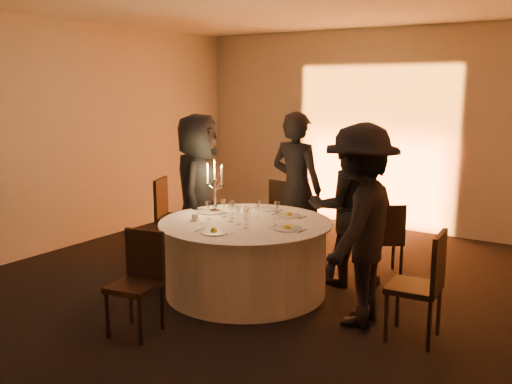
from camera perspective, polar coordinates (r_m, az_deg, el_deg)
The scene contains 33 objects.
floor at distance 6.15m, azimuth -1.04°, elevation -9.94°, with size 7.00×7.00×0.00m, color black.
wall_back at distance 8.89m, azimuth 11.84°, elevation 6.16°, with size 7.00×7.00×0.00m, color #BBB5AE.
wall_left at distance 7.88m, azimuth -19.46°, elevation 5.22°, with size 7.00×7.00×0.00m, color #BBB5AE.
uplighter_fixture at distance 8.85m, azimuth 10.76°, elevation -3.35°, with size 0.25×0.12×0.10m, color black.
banquet_table at distance 6.03m, azimuth -1.05°, elevation -6.52°, with size 1.80×1.80×0.77m.
chair_left at distance 7.42m, azimuth -8.62°, elevation -1.96°, with size 0.57×0.57×0.99m.
chair_back_left at distance 7.12m, azimuth 3.35°, elevation -2.30°, with size 0.50×0.50×1.01m.
chair_back_right at distance 6.67m, azimuth 12.88°, elevation -4.29°, with size 0.52×0.52×0.85m.
chair_right at distance 5.07m, azimuth 16.47°, elevation -8.47°, with size 0.45×0.45×0.97m.
chair_front at distance 5.18m, azimuth -11.63°, elevation -8.24°, with size 0.46×0.46×0.90m.
guest_left at distance 6.88m, azimuth -5.84°, elevation 0.16°, with size 0.90×0.58×1.83m, color black.
guest_back_left at distance 6.94m, azimuth 4.05°, elevation 0.38°, with size 0.68×0.45×1.86m, color black.
guest_back_right at distance 6.26m, azimuth 9.03°, elevation -1.52°, with size 0.83×0.65×1.72m, color black.
guest_right at distance 5.24m, azimuth 10.37°, elevation -3.27°, with size 1.19×0.68×1.84m, color black.
plate_left at distance 6.35m, azimuth -4.56°, elevation -2.00°, with size 0.36×0.29×0.01m.
plate_back_left at distance 6.47m, azimuth 0.98°, elevation -1.73°, with size 0.36×0.25×0.01m.
plate_back_right at distance 6.16m, azimuth 3.29°, elevation -2.28°, with size 0.35×0.27×0.08m.
plate_right at distance 5.61m, azimuth 3.16°, elevation -3.58°, with size 0.36×0.29×0.08m.
plate_front at distance 5.48m, azimuth -4.22°, elevation -3.93°, with size 0.36×0.27×0.08m.
coffee_cup at distance 6.00m, azimuth -6.12°, elevation -2.56°, with size 0.11×0.11×0.07m.
candelabra at distance 6.36m, azimuth -4.15°, elevation -0.16°, with size 0.25×0.12×0.59m.
wine_glass_a at distance 5.78m, azimuth -1.79°, elevation -1.91°, with size 0.07×0.07×0.19m.
wine_glass_b at distance 5.99m, azimuth 2.16°, elevation -1.48°, with size 0.07×0.07×0.19m.
wine_glass_c at distance 6.10m, azimuth -3.24°, elevation -1.25°, with size 0.07×0.07×0.19m.
wine_glass_d at distance 5.76m, azimuth -0.95°, elevation -1.97°, with size 0.07×0.07×0.19m.
wine_glass_e at distance 6.05m, azimuth 0.24°, elevation -1.34°, with size 0.07×0.07×0.19m.
wine_glass_f at distance 5.88m, azimuth -2.57°, elevation -1.71°, with size 0.07×0.07×0.19m.
wine_glass_g at distance 6.02m, azimuth -4.79°, elevation -1.43°, with size 0.07×0.07×0.19m.
wine_glass_h at distance 5.62m, azimuth -1.02°, elevation -2.29°, with size 0.07×0.07×0.19m.
wine_glass_i at distance 6.03m, azimuth -2.35°, elevation -1.40°, with size 0.07×0.07×0.19m.
tumbler_a at distance 6.26m, azimuth -2.07°, elevation -1.80°, with size 0.07×0.07×0.09m, color white.
tumbler_b at distance 5.70m, azimuth 2.11°, elevation -3.06°, with size 0.07×0.07×0.09m, color white.
tumbler_c at distance 6.01m, azimuth -0.90°, elevation -2.32°, with size 0.07×0.07×0.09m, color white.
Camera 1 is at (3.26, -4.75, 2.17)m, focal length 40.00 mm.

